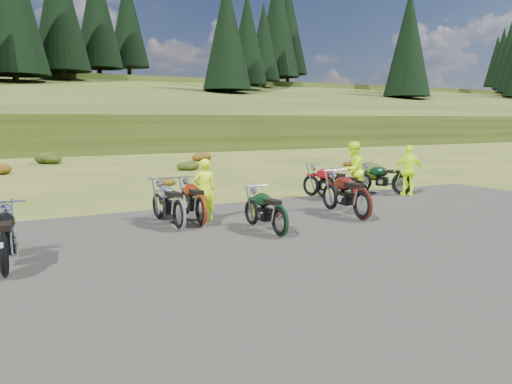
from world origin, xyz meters
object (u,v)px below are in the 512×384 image
motorcycle_3 (180,231)px  motorcycle_7 (401,195)px  person_middle (204,191)px  motorcycle_0 (6,279)px

motorcycle_3 → motorcycle_7: (8.61, 1.66, 0.00)m
motorcycle_3 → person_middle: bearing=-54.0°
motorcycle_7 → person_middle: bearing=67.3°
person_middle → motorcycle_0: bearing=38.8°
motorcycle_3 → motorcycle_7: 8.77m
motorcycle_7 → motorcycle_3: bearing=71.3°
motorcycle_7 → person_middle: (-7.68, -0.93, 0.79)m
motorcycle_0 → motorcycle_7: size_ratio=1.01×
motorcycle_3 → motorcycle_0: bearing=116.7°
motorcycle_7 → person_middle: person_middle is taller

